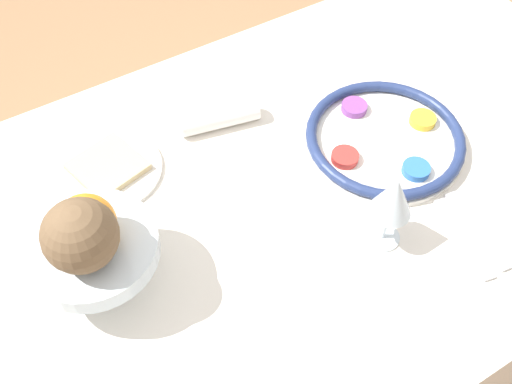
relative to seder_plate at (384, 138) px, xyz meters
The scene contains 11 objects.
ground_plane 0.78m from the seder_plate, ahead, with size 8.00×8.00×0.00m, color #99704C.
dining_table 0.43m from the seder_plate, ahead, with size 1.43×0.83×0.74m.
seder_plate is the anchor object (origin of this frame).
wine_glass 0.23m from the seder_plate, 51.31° to the left, with size 0.07×0.07×0.15m.
fruit_stand 0.55m from the seder_plate, ahead, with size 0.19×0.19×0.11m.
orange_fruit 0.55m from the seder_plate, ahead, with size 0.08×0.08×0.08m.
coconut 0.57m from the seder_plate, ahead, with size 0.10×0.10×0.10m.
bread_plate 0.49m from the seder_plate, 23.27° to the right, with size 0.19×0.19×0.02m.
napkin_roll 0.30m from the seder_plate, 39.84° to the right, with size 0.15×0.07×0.04m.
fork_left 0.23m from the seder_plate, 92.84° to the left, with size 0.04×0.16×0.01m.
fork_right 0.23m from the seder_plate, 85.44° to the left, with size 0.05×0.16×0.01m.
Camera 1 is at (0.38, 0.51, 1.55)m, focal length 42.00 mm.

